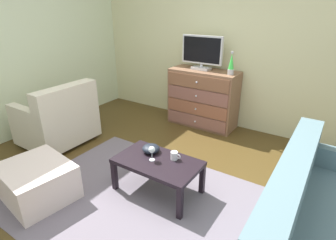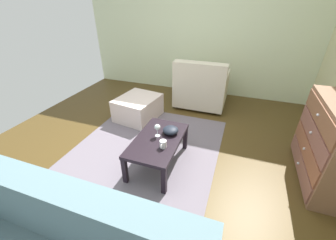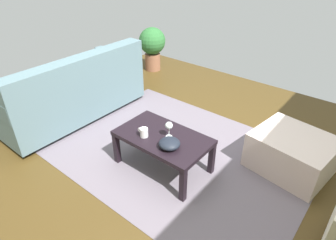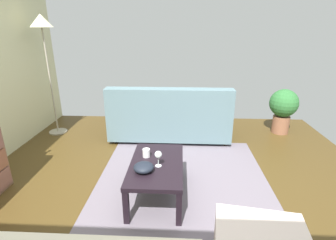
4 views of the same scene
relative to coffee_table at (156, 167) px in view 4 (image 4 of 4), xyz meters
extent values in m
cube|color=#4A3718|center=(-0.19, -0.07, -0.35)|extent=(5.23, 4.89, 0.05)
cube|color=slate|center=(0.01, -0.27, -0.32)|extent=(2.60, 1.90, 0.01)
cube|color=black|center=(-0.41, 0.23, -0.16)|extent=(0.05, 0.05, 0.33)
cube|color=black|center=(0.41, 0.23, -0.16)|extent=(0.05, 0.05, 0.33)
cube|color=black|center=(-0.41, -0.23, -0.16)|extent=(0.05, 0.05, 0.33)
cube|color=black|center=(0.41, -0.23, -0.16)|extent=(0.05, 0.05, 0.33)
cube|color=black|center=(0.00, 0.00, 0.03)|extent=(0.87, 0.52, 0.04)
cylinder|color=silver|center=(-0.05, -0.02, 0.05)|extent=(0.06, 0.06, 0.00)
cylinder|color=silver|center=(-0.05, -0.02, 0.10)|extent=(0.01, 0.01, 0.09)
sphere|color=silver|center=(-0.05, -0.02, 0.17)|extent=(0.07, 0.07, 0.07)
cylinder|color=silver|center=(0.13, 0.12, 0.09)|extent=(0.08, 0.08, 0.08)
torus|color=silver|center=(0.18, 0.12, 0.10)|extent=(0.05, 0.01, 0.05)
ellipsoid|color=black|center=(-0.16, 0.10, 0.09)|extent=(0.19, 0.19, 0.08)
cylinder|color=#332319|center=(1.92, -0.88, -0.30)|extent=(0.05, 0.05, 0.05)
cylinder|color=#332319|center=(1.92, 0.75, -0.30)|extent=(0.05, 0.05, 0.05)
cylinder|color=#332319|center=(1.23, -0.88, -0.30)|extent=(0.05, 0.05, 0.05)
cylinder|color=#332319|center=(1.23, 0.75, -0.30)|extent=(0.05, 0.05, 0.05)
cube|color=slate|center=(1.58, -0.06, -0.10)|extent=(0.85, 1.79, 0.35)
cube|color=slate|center=(1.25, -0.06, 0.29)|extent=(0.20, 1.79, 0.43)
cube|color=slate|center=(1.58, -0.90, 0.18)|extent=(0.81, 0.12, 0.20)
cube|color=slate|center=(1.58, 0.77, 0.18)|extent=(0.81, 0.12, 0.20)
cylinder|color=#A59E8C|center=(1.60, 1.78, -0.31)|extent=(0.28, 0.28, 0.02)
cylinder|color=#A59E8C|center=(1.60, 1.78, 0.50)|extent=(0.02, 0.02, 1.61)
cone|color=beige|center=(1.60, 1.78, 1.39)|extent=(0.32, 0.32, 0.18)
cylinder|color=brown|center=(1.78, -1.86, -0.18)|extent=(0.26, 0.26, 0.28)
sphere|color=#2D6B33|center=(1.78, -1.86, 0.18)|extent=(0.44, 0.44, 0.44)
camera|label=1|loc=(1.40, -1.94, 1.53)|focal=28.98mm
camera|label=2|loc=(1.85, 0.79, 1.47)|focal=22.48mm
camera|label=3|loc=(-1.42, 1.68, 1.59)|focal=30.95mm
camera|label=4|loc=(-2.21, -0.23, 1.30)|focal=27.41mm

